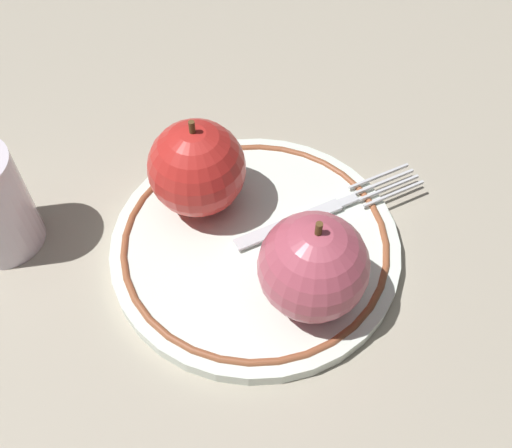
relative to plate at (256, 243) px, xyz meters
The scene contains 5 objects.
ground_plane 0.01m from the plate, ahead, with size 2.00×2.00×0.00m, color #ACA28E.
plate is the anchor object (origin of this frame).
apple_red_whole 0.09m from the plate, 152.08° to the right, with size 0.08×0.08×0.09m.
apple_second_whole 0.08m from the plate, 40.55° to the left, with size 0.08×0.08×0.09m.
fork 0.07m from the plate, 72.88° to the right, with size 0.07×0.18×0.00m.
Camera 1 is at (-0.29, 0.04, 0.41)m, focal length 40.00 mm.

